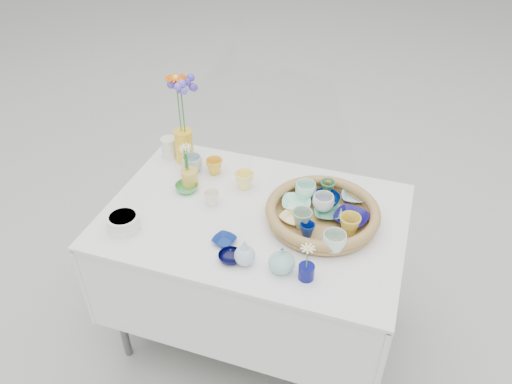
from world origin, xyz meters
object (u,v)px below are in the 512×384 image
(wicker_tray, at_px, (322,214))
(tall_vase_yellow, at_px, (184,146))
(bud_vase_seafoam, at_px, (282,260))
(display_table, at_px, (255,328))

(wicker_tray, distance_m, tall_vase_yellow, 0.77)
(wicker_tray, height_order, bud_vase_seafoam, bud_vase_seafoam)
(wicker_tray, distance_m, bud_vase_seafoam, 0.33)
(wicker_tray, bearing_deg, bud_vase_seafoam, -104.08)
(display_table, bearing_deg, tall_vase_yellow, 147.73)
(display_table, bearing_deg, bud_vase_seafoam, -54.09)
(wicker_tray, bearing_deg, tall_vase_yellow, 162.10)
(display_table, height_order, tall_vase_yellow, tall_vase_yellow)
(bud_vase_seafoam, height_order, tall_vase_yellow, tall_vase_yellow)
(display_table, height_order, bud_vase_seafoam, bud_vase_seafoam)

